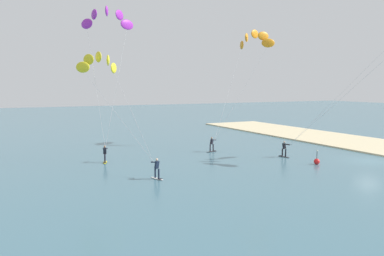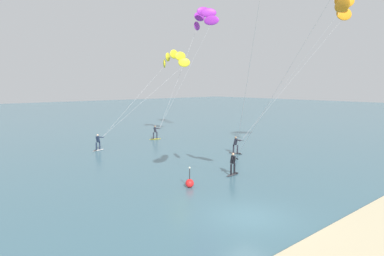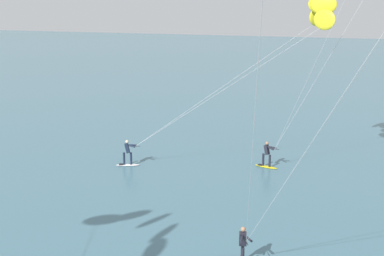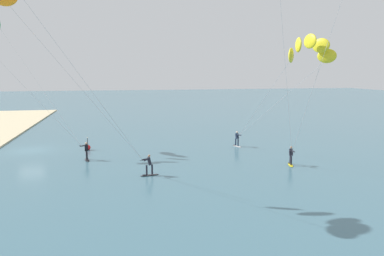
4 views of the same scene
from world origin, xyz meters
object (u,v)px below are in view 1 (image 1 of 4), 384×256
Objects in this scene: kitesurfer_nearshore at (253,43)px; marker_buoy at (317,161)px; kitesurfer_mid_water at (101,67)px; kitesurfer_downwind at (107,23)px.

marker_buoy is at bearing 170.17° from kitesurfer_nearshore.
kitesurfer_mid_water is 0.81× the size of kitesurfer_downwind.
kitesurfer_downwind is at bearing 45.02° from marker_buoy.
kitesurfer_downwind is 11.68× the size of marker_buoy.
kitesurfer_mid_water is at bearing 95.61° from kitesurfer_nearshore.
kitesurfer_mid_water reaches higher than marker_buoy.
kitesurfer_downwind reaches higher than marker_buoy.
kitesurfer_nearshore is 18.96m from marker_buoy.
kitesurfer_downwind is (1.69, 18.19, 1.51)m from kitesurfer_nearshore.
kitesurfer_downwind reaches higher than kitesurfer_mid_water.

